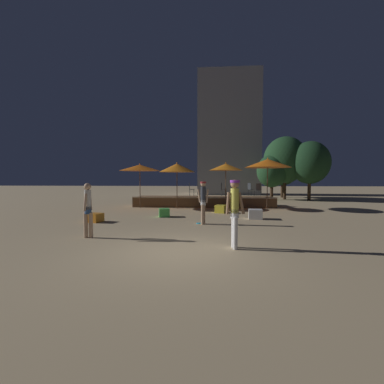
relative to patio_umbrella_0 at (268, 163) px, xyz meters
name	(u,v)px	position (x,y,z in m)	size (l,w,h in m)	color
ground_plane	(177,251)	(-4.50, -9.94, -2.90)	(120.00, 120.00, 0.00)	tan
wooden_deck	(204,201)	(-4.07, 1.41, -2.58)	(9.55, 2.36, 0.72)	brown
patio_umbrella_0	(268,163)	(0.00, 0.00, 0.00)	(2.90, 2.90, 3.25)	brown
patio_umbrella_1	(226,167)	(-2.64, -0.14, -0.23)	(2.13, 2.13, 2.97)	brown
patio_umbrella_2	(177,168)	(-5.77, -0.13, -0.27)	(2.32, 2.32, 2.98)	brown
patio_umbrella_3	(140,168)	(-8.23, -0.05, -0.26)	(2.63, 2.63, 2.92)	brown
cube_seat_0	(95,218)	(-8.73, -5.61, -2.70)	(0.70, 0.70, 0.38)	orange
cube_seat_1	(221,209)	(-3.03, -2.15, -2.68)	(0.71, 0.71, 0.44)	yellow
cube_seat_2	(164,213)	(-5.94, -3.86, -2.69)	(0.63, 0.63, 0.42)	#4CC651
cube_seat_3	(255,214)	(-1.47, -4.23, -2.67)	(0.69, 0.69, 0.46)	white
person_0	(235,209)	(-2.96, -9.53, -1.79)	(0.54, 0.31, 1.90)	white
person_1	(203,200)	(-3.92, -5.80, -1.86)	(0.51, 0.30, 1.81)	tan
person_2	(88,208)	(-7.59, -8.57, -1.92)	(0.30, 0.52, 1.78)	tan
bistro_chair_0	(191,188)	(-5.02, 1.56, -1.64)	(0.40, 0.40, 0.90)	#2D3338
bistro_chair_1	(223,188)	(-2.75, 1.38, -1.64)	(0.41, 0.40, 0.90)	#47474C
bistro_chair_2	(250,188)	(-0.80, 1.68, -1.64)	(0.47, 0.46, 0.90)	#2D3338
bistro_chair_3	(258,189)	(-0.46, 0.68, -1.64)	(0.43, 0.43, 0.90)	#47474C
frisbee_disc	(199,223)	(-4.10, -5.73, -2.88)	(0.23, 0.23, 0.03)	#33B2D8
background_tree_0	(283,167)	(3.71, 10.13, 0.18)	(3.35, 3.35, 4.93)	#3D2B1C
background_tree_1	(310,163)	(5.07, 6.59, 0.42)	(3.38, 3.38, 5.19)	#3D2B1C
background_tree_2	(272,171)	(1.95, 7.15, -0.29)	(2.69, 2.69, 4.10)	#3D2B1C
background_tree_3	(285,160)	(3.28, 7.75, 0.75)	(3.89, 3.89, 5.79)	#3D2B1C
distant_building	(228,134)	(-1.39, 15.72, 4.51)	(7.51, 3.98, 14.81)	gray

